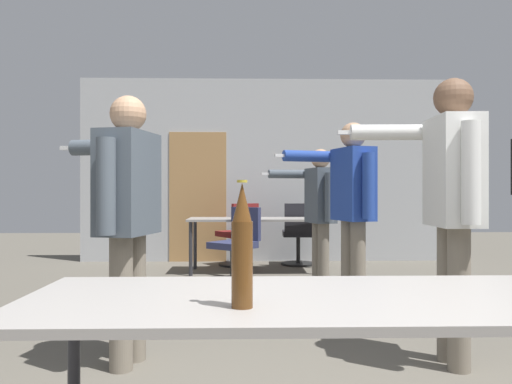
% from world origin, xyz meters
% --- Properties ---
extents(back_wall, '(5.90, 0.12, 2.90)m').
position_xyz_m(back_wall, '(-0.03, 6.47, 1.44)').
color(back_wall, '#B2B5B7').
rests_on(back_wall, ground_plane).
extents(conference_table_near, '(2.40, 0.80, 0.74)m').
position_xyz_m(conference_table_near, '(0.07, 0.22, 0.68)').
color(conference_table_near, gray).
rests_on(conference_table_near, ground_plane).
extents(conference_table_far, '(1.90, 0.70, 0.74)m').
position_xyz_m(conference_table_far, '(-0.18, 5.34, 0.67)').
color(conference_table_far, gray).
rests_on(conference_table_far, ground_plane).
extents(person_near_casual, '(0.81, 0.59, 1.57)m').
position_xyz_m(person_near_casual, '(0.46, 3.96, 0.95)').
color(person_near_casual, slate).
rests_on(person_near_casual, ground_plane).
extents(person_right_polo, '(0.76, 0.80, 1.71)m').
position_xyz_m(person_right_polo, '(-1.12, 1.69, 1.03)').
color(person_right_polo, slate).
rests_on(person_right_polo, ground_plane).
extents(person_far_watching, '(0.81, 0.69, 1.82)m').
position_xyz_m(person_far_watching, '(0.94, 1.63, 1.10)').
color(person_far_watching, slate).
rests_on(person_far_watching, ground_plane).
extents(person_center_tall, '(0.89, 0.63, 1.73)m').
position_xyz_m(person_center_tall, '(0.61, 3.01, 1.05)').
color(person_center_tall, slate).
rests_on(person_center_tall, ground_plane).
extents(office_chair_side_rolled, '(0.68, 0.69, 0.91)m').
position_xyz_m(office_chair_side_rolled, '(-0.46, 4.70, 0.42)').
color(office_chair_side_rolled, black).
rests_on(office_chair_side_rolled, ground_plane).
extents(office_chair_far_right, '(0.66, 0.68, 0.93)m').
position_xyz_m(office_chair_far_right, '(-0.45, 5.91, 0.44)').
color(office_chair_far_right, black).
rests_on(office_chair_far_right, ground_plane).
extents(office_chair_mid_tucked, '(0.52, 0.56, 0.93)m').
position_xyz_m(office_chair_mid_tucked, '(0.45, 5.94, 0.44)').
color(office_chair_mid_tucked, black).
rests_on(office_chair_mid_tucked, ground_plane).
extents(beer_bottle, '(0.07, 0.07, 0.40)m').
position_xyz_m(beer_bottle, '(-0.38, 0.05, 0.93)').
color(beer_bottle, '#563314').
rests_on(beer_bottle, conference_table_near).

